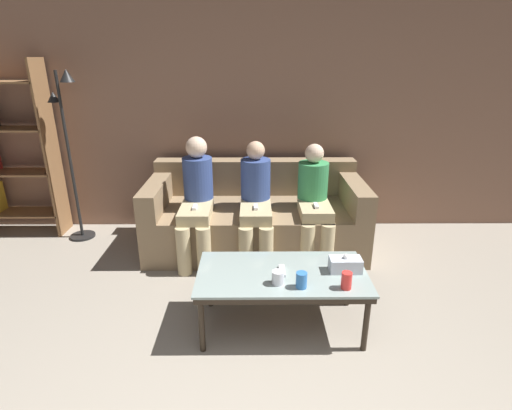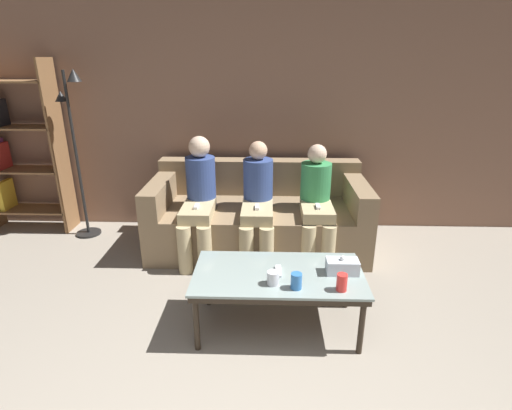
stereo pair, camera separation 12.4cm
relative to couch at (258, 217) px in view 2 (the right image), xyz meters
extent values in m
cube|color=#8C6651|center=(0.00, 0.58, 0.99)|extent=(12.00, 0.06, 2.60)
cube|color=#897051|center=(0.00, -0.05, -0.08)|extent=(2.12, 0.99, 0.45)
cube|color=#897051|center=(0.00, 0.35, 0.33)|extent=(2.12, 0.20, 0.37)
cube|color=#897051|center=(-0.97, -0.05, 0.28)|extent=(0.18, 0.99, 0.26)
cube|color=#897051|center=(0.97, -0.05, 0.28)|extent=(0.18, 0.99, 0.26)
cube|color=#8C9E99|center=(0.18, -1.35, 0.13)|extent=(1.18, 0.62, 0.02)
cube|color=#2D2319|center=(0.18, -1.35, 0.10)|extent=(1.16, 0.61, 0.04)
cylinder|color=#2D2319|center=(-0.36, -1.61, -0.11)|extent=(0.04, 0.04, 0.39)
cylinder|color=#2D2319|center=(0.72, -1.61, -0.11)|extent=(0.04, 0.04, 0.39)
cylinder|color=#2D2319|center=(-0.36, -1.09, -0.11)|extent=(0.04, 0.04, 0.39)
cylinder|color=#2D2319|center=(0.72, -1.09, -0.11)|extent=(0.04, 0.04, 0.39)
cylinder|color=#3372BF|center=(0.29, -1.55, 0.19)|extent=(0.07, 0.07, 0.11)
cylinder|color=silver|center=(0.14, -1.50, 0.19)|extent=(0.08, 0.08, 0.09)
cylinder|color=red|center=(0.58, -1.56, 0.20)|extent=(0.07, 0.07, 0.12)
cube|color=silver|center=(0.62, -1.34, 0.19)|extent=(0.22, 0.12, 0.10)
sphere|color=white|center=(0.62, -1.34, 0.25)|extent=(0.04, 0.04, 0.04)
cube|color=white|center=(0.18, -1.35, 0.15)|extent=(0.04, 0.15, 0.02)
cube|color=brown|center=(-2.14, 0.35, 0.61)|extent=(0.02, 0.32, 1.85)
cube|color=brown|center=(-2.58, 0.35, -0.08)|extent=(0.87, 0.32, 0.02)
cube|color=gold|center=(-2.88, 0.35, 0.08)|extent=(0.04, 0.24, 0.29)
cube|color=gold|center=(-2.83, 0.35, 0.09)|extent=(0.05, 0.24, 0.32)
cube|color=brown|center=(-2.58, 0.35, 0.38)|extent=(0.87, 0.32, 0.02)
cube|color=red|center=(-2.78, 0.35, 0.53)|extent=(0.04, 0.24, 0.28)
cube|color=brown|center=(-2.58, 0.35, 0.85)|extent=(0.87, 0.32, 0.02)
cube|color=#232328|center=(-2.70, 0.35, 0.99)|extent=(0.04, 0.24, 0.27)
cube|color=brown|center=(-2.58, 0.35, 1.31)|extent=(0.87, 0.32, 0.02)
cylinder|color=black|center=(-1.89, 0.20, -0.30)|extent=(0.26, 0.26, 0.02)
cylinder|color=black|center=(-1.89, 0.20, 0.56)|extent=(0.03, 0.03, 1.73)
cone|color=black|center=(-1.79, 0.20, 1.37)|extent=(0.14, 0.14, 0.12)
cone|color=black|center=(-1.97, 0.24, 1.17)|extent=(0.12, 0.12, 0.10)
cylinder|color=tan|center=(-0.64, -0.59, -0.08)|extent=(0.13, 0.13, 0.45)
cylinder|color=tan|center=(-0.46, -0.59, -0.08)|extent=(0.13, 0.13, 0.45)
cube|color=tan|center=(-0.55, -0.35, 0.20)|extent=(0.28, 0.49, 0.10)
cylinder|color=#334784|center=(-0.55, -0.10, 0.40)|extent=(0.28, 0.28, 0.50)
sphere|color=beige|center=(-0.55, -0.10, 0.75)|extent=(0.20, 0.20, 0.20)
cube|color=white|center=(-0.55, -0.40, 0.26)|extent=(0.04, 0.12, 0.02)
cylinder|color=tan|center=(-0.09, -0.59, -0.08)|extent=(0.13, 0.13, 0.45)
cylinder|color=tan|center=(0.09, -0.59, -0.08)|extent=(0.13, 0.13, 0.45)
cube|color=tan|center=(0.00, -0.35, 0.20)|extent=(0.28, 0.49, 0.10)
cylinder|color=#334784|center=(0.00, -0.10, 0.39)|extent=(0.28, 0.28, 0.49)
sphere|color=#DBAD89|center=(0.00, -0.10, 0.72)|extent=(0.17, 0.17, 0.17)
cube|color=white|center=(0.00, -0.40, 0.26)|extent=(0.04, 0.12, 0.02)
cylinder|color=tan|center=(0.46, -0.54, -0.08)|extent=(0.13, 0.13, 0.45)
cylinder|color=tan|center=(0.64, -0.54, -0.08)|extent=(0.13, 0.13, 0.45)
cube|color=tan|center=(0.55, -0.32, 0.20)|extent=(0.29, 0.43, 0.10)
cylinder|color=#388E51|center=(0.55, -0.10, 0.37)|extent=(0.29, 0.29, 0.45)
sphere|color=beige|center=(0.55, -0.10, 0.69)|extent=(0.18, 0.18, 0.18)
cube|color=white|center=(0.55, -0.36, 0.26)|extent=(0.04, 0.12, 0.02)
camera|label=1|loc=(-0.02, -3.78, 1.55)|focal=28.00mm
camera|label=2|loc=(0.10, -3.78, 1.55)|focal=28.00mm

